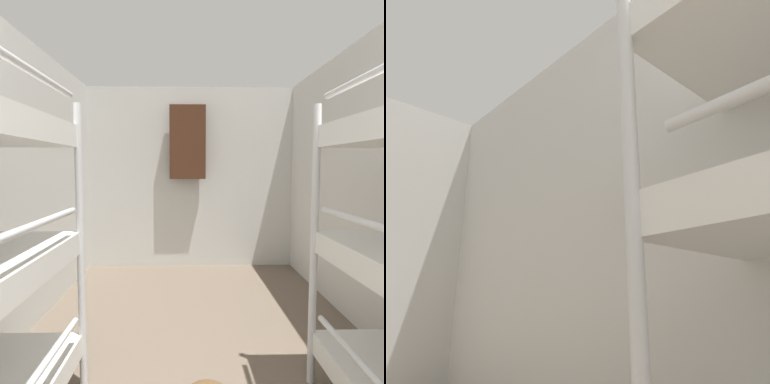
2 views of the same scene
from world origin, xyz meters
The scene contains 1 object.
wall_right centered at (1.33, 2.45, 1.14)m, with size 0.06×5.01×2.28m.
Camera 2 is at (-0.05, 1.87, 0.61)m, focal length 35.00 mm.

